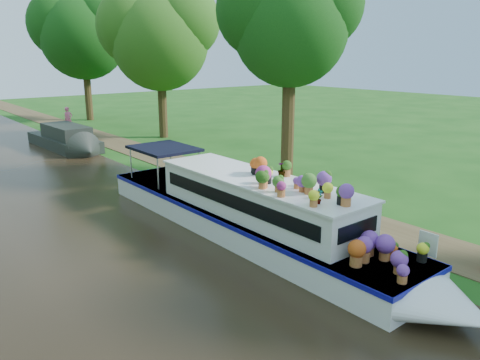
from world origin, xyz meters
name	(u,v)px	position (x,y,z in m)	size (l,w,h in m)	color
ground	(269,208)	(0.00, 0.00, 0.00)	(100.00, 100.00, 0.00)	#164711
canal_water	(107,252)	(-6.00, 0.00, 0.01)	(10.00, 100.00, 0.02)	black
towpath	(294,201)	(1.20, 0.00, 0.01)	(2.20, 100.00, 0.03)	#473921
plant_boat	(257,212)	(-2.25, -1.92, 0.85)	(2.29, 13.52, 2.28)	white
tree_near_overhang	(289,19)	(3.79, 3.06, 6.60)	(5.52, 5.28, 8.99)	#312310
tree_near_mid	(159,34)	(4.48, 15.08, 6.44)	(6.90, 6.60, 9.40)	#312310
tree_near_far	(82,30)	(3.98, 26.09, 7.05)	(7.59, 7.26, 10.30)	#312310
second_boat	(66,139)	(-1.75, 15.08, 0.55)	(2.25, 7.06, 1.35)	black
pedestrian_pink	(68,119)	(0.50, 21.00, 0.88)	(0.62, 0.41, 1.70)	#CF559C
verge_plant	(263,200)	(0.05, 0.39, 0.18)	(0.33, 0.29, 0.37)	#247122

